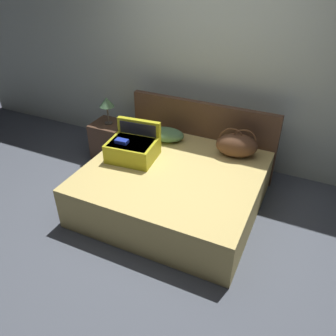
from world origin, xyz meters
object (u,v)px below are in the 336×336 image
(nightstand, at_px, (111,141))
(table_lamp, at_px, (107,103))
(bed, at_px, (173,188))
(duffel_bag, at_px, (237,145))
(hard_case_large, at_px, (133,147))
(pillow_near_headboard, at_px, (166,134))

(nightstand, distance_m, table_lamp, 0.56)
(bed, xyz_separation_m, nightstand, (-1.21, 0.59, 0.02))
(duffel_bag, relative_size, table_lamp, 1.41)
(hard_case_large, bearing_deg, duffel_bag, 21.31)
(bed, xyz_separation_m, pillow_near_headboard, (-0.36, 0.57, 0.32))
(bed, distance_m, duffel_bag, 0.87)
(table_lamp, bearing_deg, bed, -26.07)
(hard_case_large, relative_size, pillow_near_headboard, 1.21)
(table_lamp, bearing_deg, nightstand, 90.00)
(bed, bearing_deg, duffel_bag, 47.53)
(hard_case_large, bearing_deg, pillow_near_headboard, 68.11)
(pillow_near_headboard, distance_m, nightstand, 0.89)
(bed, relative_size, hard_case_large, 3.32)
(table_lamp, bearing_deg, hard_case_large, -38.31)
(pillow_near_headboard, relative_size, table_lamp, 1.26)
(duffel_bag, bearing_deg, table_lamp, 179.56)
(hard_case_large, xyz_separation_m, pillow_near_headboard, (0.15, 0.53, -0.05))
(duffel_bag, xyz_separation_m, nightstand, (-1.73, 0.01, -0.36))
(duffel_bag, height_order, nightstand, duffel_bag)
(hard_case_large, xyz_separation_m, nightstand, (-0.69, 0.55, -0.35))
(hard_case_large, height_order, table_lamp, table_lamp)
(hard_case_large, xyz_separation_m, duffel_bag, (1.04, 0.53, 0.01))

